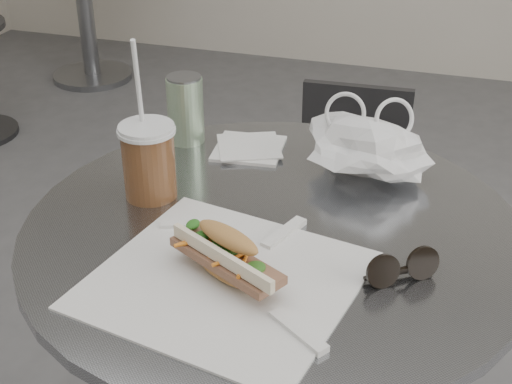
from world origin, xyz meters
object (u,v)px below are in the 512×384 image
(cafe_table, at_px, (272,361))
(iced_coffee, at_px, (149,160))
(chair_far, at_px, (342,236))
(drink_can, at_px, (185,109))
(sunglasses, at_px, (402,269))
(banh_mi, at_px, (227,256))

(cafe_table, distance_m, iced_coffee, 0.40)
(chair_far, relative_size, drink_can, 5.28)
(cafe_table, xyz_separation_m, sunglasses, (0.20, -0.08, 0.29))
(chair_far, relative_size, sunglasses, 6.87)
(chair_far, distance_m, banh_mi, 0.95)
(sunglasses, relative_size, drink_can, 0.77)
(banh_mi, xyz_separation_m, sunglasses, (0.22, 0.07, -0.02))
(chair_far, bearing_deg, banh_mi, 85.81)
(cafe_table, xyz_separation_m, drink_can, (-0.24, 0.23, 0.34))
(cafe_table, relative_size, chair_far, 1.14)
(iced_coffee, bearing_deg, sunglasses, -14.76)
(chair_far, distance_m, iced_coffee, 0.84)
(cafe_table, height_order, chair_far, cafe_table)
(cafe_table, bearing_deg, sunglasses, -22.15)
(iced_coffee, relative_size, sunglasses, 2.72)
(banh_mi, relative_size, iced_coffee, 0.86)
(sunglasses, distance_m, drink_can, 0.54)
(chair_far, relative_size, iced_coffee, 2.52)
(iced_coffee, distance_m, drink_can, 0.21)
(iced_coffee, bearing_deg, banh_mi, -42.38)
(cafe_table, xyz_separation_m, iced_coffee, (-0.21, 0.03, 0.34))
(banh_mi, height_order, sunglasses, banh_mi)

